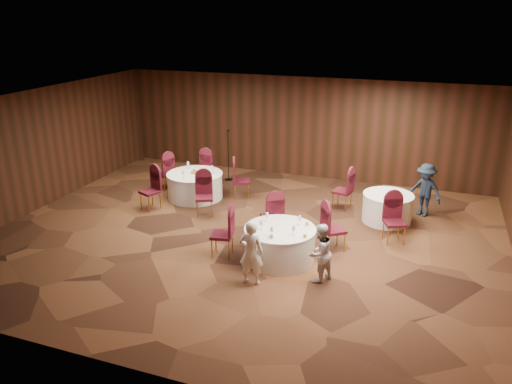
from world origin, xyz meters
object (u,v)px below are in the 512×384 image
(table_main, at_px, (280,244))
(table_left, at_px, (195,185))
(woman_a, at_px, (251,253))
(mic_stand, at_px, (228,165))
(woman_b, at_px, (320,253))
(man_c, at_px, (425,190))
(table_right, at_px, (387,208))

(table_main, height_order, table_left, same)
(woman_a, bearing_deg, table_main, -106.48)
(table_left, distance_m, woman_a, 5.09)
(table_main, xyz_separation_m, mic_stand, (-3.15, 4.58, 0.10))
(woman_a, relative_size, woman_b, 1.10)
(woman_b, height_order, man_c, man_c)
(table_right, distance_m, man_c, 1.17)
(table_right, bearing_deg, woman_b, -105.31)
(table_main, bearing_deg, woman_a, -101.21)
(mic_stand, bearing_deg, table_main, -55.52)
(table_left, bearing_deg, mic_stand, 80.93)
(table_right, bearing_deg, table_main, -124.07)
(table_main, height_order, woman_b, woman_b)
(table_main, distance_m, table_right, 3.53)
(woman_b, bearing_deg, woman_a, -36.82)
(table_main, relative_size, table_left, 0.97)
(table_left, height_order, mic_stand, mic_stand)
(mic_stand, relative_size, man_c, 1.15)
(table_right, height_order, woman_a, woman_a)
(man_c, bearing_deg, woman_a, -96.60)
(mic_stand, bearing_deg, woman_a, -63.07)
(table_main, height_order, table_right, same)
(table_main, relative_size, mic_stand, 0.95)
(table_right, relative_size, woman_a, 0.94)
(table_main, xyz_separation_m, man_c, (2.83, 3.65, 0.34))
(table_right, height_order, man_c, man_c)
(table_main, distance_m, mic_stand, 5.56)
(table_right, xyz_separation_m, woman_b, (-0.96, -3.52, 0.24))
(table_main, relative_size, woman_b, 1.26)
(table_right, xyz_separation_m, woman_a, (-2.21, -4.09, 0.30))
(table_left, bearing_deg, man_c, 7.88)
(woman_a, bearing_deg, table_left, -56.15)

